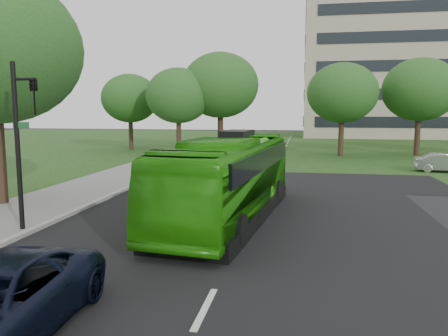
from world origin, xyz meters
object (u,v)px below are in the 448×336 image
(tree_park_d, at_px, (420,90))
(tree_park_c, at_px, (342,93))
(bus, at_px, (229,178))
(sedan, at_px, (446,163))
(traffic_light, at_px, (22,134))
(tree_park_f, at_px, (130,98))
(tree_park_b, at_px, (220,85))
(office_building, at_px, (432,58))
(tree_park_a, at_px, (178,96))

(tree_park_d, bearing_deg, tree_park_c, -165.91)
(bus, distance_m, sedan, 19.55)
(bus, height_order, traffic_light, traffic_light)
(tree_park_f, height_order, bus, tree_park_f)
(traffic_light, bearing_deg, bus, 44.85)
(tree_park_b, height_order, traffic_light, tree_park_b)
(tree_park_c, height_order, traffic_light, tree_park_c)
(tree_park_b, bearing_deg, office_building, 50.65)
(office_building, xyz_separation_m, sedan, (-10.48, -44.96, -11.86))
(tree_park_a, distance_m, sedan, 23.53)
(tree_park_f, distance_m, bus, 31.71)
(office_building, height_order, sedan, office_building)
(office_building, distance_m, bus, 65.24)
(tree_park_a, relative_size, tree_park_d, 0.91)
(office_building, relative_size, tree_park_a, 4.91)
(tree_park_a, bearing_deg, traffic_light, -84.66)
(tree_park_a, bearing_deg, tree_park_b, 27.31)
(office_building, relative_size, tree_park_b, 4.11)
(tree_park_b, height_order, tree_park_f, tree_park_b)
(tree_park_c, distance_m, tree_park_f, 21.57)
(sedan, bearing_deg, bus, 147.77)
(tree_park_b, bearing_deg, tree_park_d, 2.23)
(tree_park_f, bearing_deg, tree_park_c, -6.95)
(office_building, height_order, tree_park_f, office_building)
(tree_park_d, bearing_deg, sedan, -94.40)
(bus, xyz_separation_m, traffic_light, (-6.42, -3.28, 1.80))
(tree_park_c, bearing_deg, tree_park_b, 174.81)
(tree_park_b, distance_m, tree_park_c, 11.52)
(tree_park_b, bearing_deg, tree_park_c, -5.19)
(tree_park_c, height_order, sedan, tree_park_c)
(office_building, relative_size, traffic_light, 7.00)
(traffic_light, bearing_deg, tree_park_d, 74.64)
(tree_park_a, distance_m, tree_park_f, 7.18)
(office_building, xyz_separation_m, tree_park_c, (-16.59, -35.23, -6.77))
(tree_park_c, bearing_deg, sedan, -57.87)
(office_building, distance_m, tree_park_a, 48.56)
(tree_park_a, bearing_deg, office_building, 48.69)
(tree_park_d, height_order, traffic_light, tree_park_d)
(tree_park_a, relative_size, sedan, 2.10)
(tree_park_b, relative_size, sedan, 2.51)
(bus, xyz_separation_m, sedan, (12.27, 15.19, -0.92))
(sedan, bearing_deg, tree_park_d, 2.29)
(tree_park_d, height_order, tree_park_f, tree_park_d)
(tree_park_b, xyz_separation_m, tree_park_c, (11.44, -1.04, -0.85))
(traffic_light, bearing_deg, sedan, 62.47)
(tree_park_c, relative_size, traffic_light, 1.48)
(tree_park_a, distance_m, bus, 25.98)
(tree_park_d, distance_m, tree_park_f, 28.43)
(tree_park_c, distance_m, bus, 26.01)
(tree_park_c, xyz_separation_m, tree_park_d, (7.00, 1.76, 0.31))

